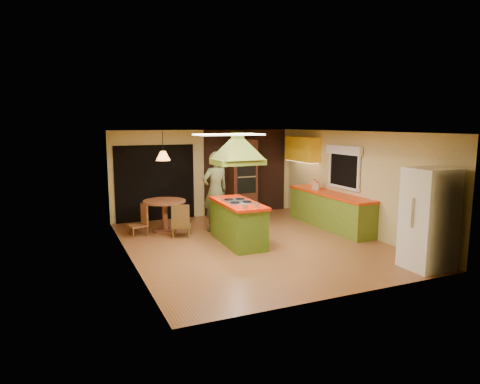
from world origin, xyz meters
name	(u,v)px	position (x,y,z in m)	size (l,w,h in m)	color
ground	(254,243)	(0.00, 0.00, 0.00)	(6.50, 6.50, 0.00)	#975B31
room_walls	(255,189)	(0.00, 0.00, 1.25)	(5.50, 6.50, 6.50)	beige
ceiling_plane	(255,132)	(0.00, 0.00, 2.50)	(6.50, 6.50, 0.00)	silver
brick_panel	(246,171)	(1.25, 3.23, 1.25)	(2.64, 0.03, 2.50)	#381E14
nook_opening	(155,183)	(-1.50, 3.23, 1.05)	(2.20, 0.03, 2.10)	black
right_counter	(329,210)	(2.45, 0.60, 0.46)	(0.62, 3.05, 0.92)	olive
upper_cabinets	(302,149)	(2.57, 2.20, 1.95)	(0.34, 1.40, 0.70)	yellow
window_right	(344,160)	(2.70, 0.40, 1.77)	(0.12, 1.35, 1.06)	black
fluor_panel	(229,135)	(-1.10, -1.20, 2.48)	(1.20, 0.60, 0.03)	white
kitchen_island	(238,222)	(-0.32, 0.20, 0.48)	(0.83, 1.93, 0.97)	#50761D
range_hood	(238,143)	(-0.32, 0.20, 2.25)	(1.07, 0.78, 0.80)	#5D711C
man	(215,191)	(-0.37, 1.50, 1.00)	(0.73, 0.48, 2.00)	#474C28
refrigerator	(429,219)	(2.23, -2.78, 0.94)	(0.78, 0.73, 1.89)	white
wall_oven	(243,177)	(1.02, 2.95, 1.11)	(0.76, 0.63, 2.22)	#4F2719
dining_table	(165,210)	(-1.58, 1.90, 0.56)	(1.06, 1.06, 0.79)	brown
chair_left	(137,220)	(-2.28, 1.80, 0.37)	(0.41, 0.41, 0.75)	brown
chair_near	(182,220)	(-1.33, 1.25, 0.41)	(0.44, 0.44, 0.81)	brown
pendant_lamp	(163,156)	(-1.58, 1.90, 1.90)	(0.35, 0.35, 0.23)	#FF9E3F
canister_large	(315,185)	(2.40, 1.24, 1.04)	(0.16, 0.16, 0.23)	beige
canister_medium	(317,187)	(2.40, 1.11, 1.01)	(0.13, 0.13, 0.18)	beige
canister_small	(318,187)	(2.40, 1.10, 1.00)	(0.13, 0.13, 0.17)	beige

